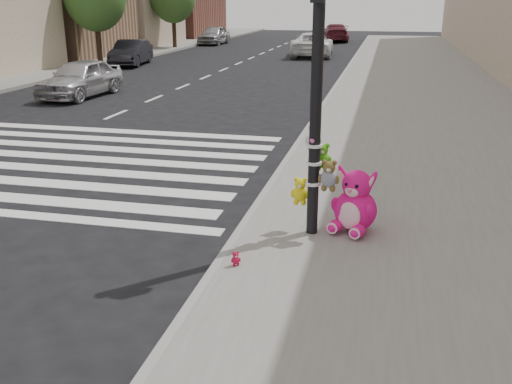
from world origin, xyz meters
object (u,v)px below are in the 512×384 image
(signal_pole, at_px, (317,125))
(pink_bunny, at_px, (355,205))
(car_dark_far, at_px, (131,53))
(red_teddy, at_px, (236,258))
(car_silver_far, at_px, (80,78))
(car_white_near, at_px, (313,44))

(signal_pole, distance_m, pink_bunny, 1.33)
(pink_bunny, bearing_deg, car_dark_far, 143.17)
(signal_pole, bearing_deg, red_teddy, -121.82)
(car_silver_far, bearing_deg, car_white_near, 73.48)
(red_teddy, distance_m, car_silver_far, 15.27)
(signal_pole, bearing_deg, pink_bunny, 17.50)
(pink_bunny, relative_size, car_silver_far, 0.25)
(car_dark_far, distance_m, car_white_near, 11.23)
(signal_pole, distance_m, car_dark_far, 24.37)
(car_dark_far, bearing_deg, car_white_near, 30.33)
(car_dark_far, bearing_deg, pink_bunny, -66.73)
(car_white_near, bearing_deg, car_silver_far, 66.27)
(pink_bunny, xyz_separation_m, car_dark_far, (-12.99, 20.76, 0.12))
(pink_bunny, xyz_separation_m, car_silver_far, (-10.39, 10.83, 0.13))
(signal_pole, distance_m, car_white_near, 28.28)
(signal_pole, xyz_separation_m, red_teddy, (-0.82, -1.32, -1.49))
(signal_pole, bearing_deg, car_dark_far, 120.67)
(red_teddy, bearing_deg, car_dark_far, 89.42)
(signal_pole, relative_size, car_dark_far, 1.00)
(red_teddy, height_order, car_white_near, car_white_near)
(car_dark_far, relative_size, car_white_near, 0.78)
(red_teddy, bearing_deg, signal_pole, 30.08)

